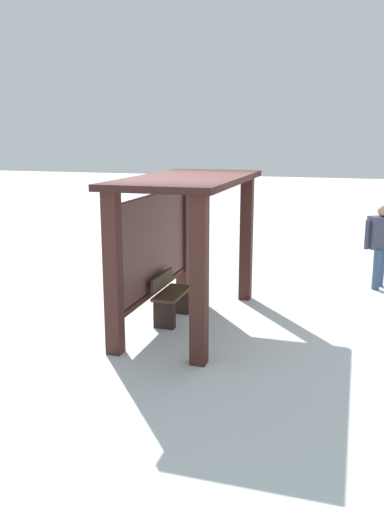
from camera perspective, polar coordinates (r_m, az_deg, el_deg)
ground_plane at (r=8.40m, az=-0.27°, el=-7.01°), size 60.00×60.00×0.00m
bus_shelter at (r=8.05m, az=-1.41°, el=3.75°), size 3.28×1.55×2.25m
bench_left_inside at (r=8.38m, az=-2.24°, el=-4.67°), size 0.92×0.37×0.74m
person_walking at (r=10.63m, az=19.43°, el=1.64°), size 0.47×0.62×1.57m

